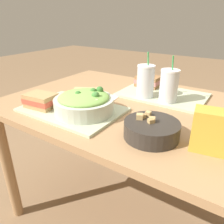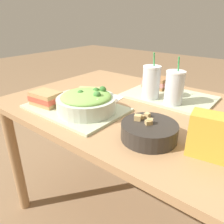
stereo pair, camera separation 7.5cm
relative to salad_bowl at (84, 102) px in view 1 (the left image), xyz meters
The scene contains 13 objects.
ground_plane 0.85m from the salad_bowl, 65.00° to the left, with size 12.00×12.00×0.00m, color #846647.
dining_table 0.30m from the salad_bowl, 65.00° to the left, with size 1.26×0.90×0.75m.
tray_near 0.09m from the salad_bowl, behind, with size 0.45×0.31×0.01m.
tray_far 0.47m from the salad_bowl, 64.96° to the left, with size 0.45×0.31×0.01m.
salad_bowl is the anchor object (origin of this frame).
soup_bowl 0.33m from the salad_bowl, ahead, with size 0.20×0.20×0.08m.
sandwich_near 0.22m from the salad_bowl, 162.16° to the right, with size 0.15×0.11×0.06m.
baguette_near 0.14m from the salad_bowl, 125.86° to the left, with size 0.13×0.11×0.07m.
sandwich_far 0.51m from the salad_bowl, 81.86° to the left, with size 0.14×0.10×0.06m.
drink_cup_dark 0.36m from the salad_bowl, 67.75° to the left, with size 0.09×0.09×0.23m.
drink_cup_red 0.42m from the salad_bowl, 51.70° to the left, with size 0.09×0.09×0.23m.
chip_bag 0.54m from the salad_bowl, ahead, with size 0.17×0.10×0.14m.
napkin_folded 0.23m from the salad_bowl, 107.92° to the left, with size 0.19×0.15×0.00m.
Camera 1 is at (0.49, -0.91, 1.16)m, focal length 35.00 mm.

